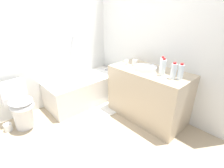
% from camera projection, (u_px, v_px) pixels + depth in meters
% --- Properties ---
extents(ground_plane, '(3.85, 3.85, 0.00)m').
position_uv_depth(ground_plane, '(83.00, 140.00, 2.24)').
color(ground_plane, tan).
extents(wall_back_tiled, '(3.25, 0.10, 2.48)m').
position_uv_depth(wall_back_tiled, '(34.00, 38.00, 2.58)').
color(wall_back_tiled, silver).
rests_on(wall_back_tiled, ground_plane).
extents(wall_right_mirror, '(0.10, 2.83, 2.48)m').
position_uv_depth(wall_right_mirror, '(153.00, 38.00, 2.65)').
color(wall_right_mirror, silver).
rests_on(wall_right_mirror, ground_plane).
extents(bathtub, '(1.46, 0.65, 1.22)m').
position_uv_depth(bathtub, '(85.00, 88.00, 3.14)').
color(bathtub, silver).
rests_on(bathtub, ground_plane).
extents(toilet, '(0.39, 0.56, 0.71)m').
position_uv_depth(toilet, '(20.00, 106.00, 2.39)').
color(toilet, white).
rests_on(toilet, ground_plane).
extents(vanity_counter, '(0.63, 1.22, 0.82)m').
position_uv_depth(vanity_counter, '(148.00, 94.00, 2.60)').
color(vanity_counter, tan).
rests_on(vanity_counter, ground_plane).
extents(sink_basin, '(0.32, 0.32, 0.06)m').
position_uv_depth(sink_basin, '(146.00, 68.00, 2.43)').
color(sink_basin, white).
rests_on(sink_basin, vanity_counter).
extents(sink_faucet, '(0.12, 0.15, 0.06)m').
position_uv_depth(sink_faucet, '(153.00, 66.00, 2.54)').
color(sink_faucet, silver).
rests_on(sink_faucet, vanity_counter).
extents(water_bottle_0, '(0.07, 0.07, 0.22)m').
position_uv_depth(water_bottle_0, '(173.00, 71.00, 2.07)').
color(water_bottle_0, silver).
rests_on(water_bottle_0, vanity_counter).
extents(water_bottle_1, '(0.07, 0.07, 0.22)m').
position_uv_depth(water_bottle_1, '(181.00, 72.00, 2.05)').
color(water_bottle_1, silver).
rests_on(water_bottle_1, vanity_counter).
extents(water_bottle_2, '(0.07, 0.07, 0.24)m').
position_uv_depth(water_bottle_2, '(162.00, 65.00, 2.27)').
color(water_bottle_2, silver).
rests_on(water_bottle_2, vanity_counter).
extents(water_bottle_3, '(0.07, 0.07, 0.25)m').
position_uv_depth(water_bottle_3, '(163.00, 68.00, 2.17)').
color(water_bottle_3, silver).
rests_on(water_bottle_3, vanity_counter).
extents(drinking_glass_0, '(0.07, 0.07, 0.08)m').
position_uv_depth(drinking_glass_0, '(126.00, 63.00, 2.65)').
color(drinking_glass_0, white).
rests_on(drinking_glass_0, vanity_counter).
extents(drinking_glass_1, '(0.08, 0.08, 0.10)m').
position_uv_depth(drinking_glass_1, '(135.00, 63.00, 2.61)').
color(drinking_glass_1, white).
rests_on(drinking_glass_1, vanity_counter).
extents(bath_mat, '(0.61, 0.37, 0.01)m').
position_uv_depth(bath_mat, '(111.00, 107.00, 2.99)').
color(bath_mat, white).
rests_on(bath_mat, ground_plane).
extents(toilet_paper_roll, '(0.11, 0.11, 0.12)m').
position_uv_depth(toilet_paper_roll, '(8.00, 127.00, 2.39)').
color(toilet_paper_roll, white).
rests_on(toilet_paper_roll, ground_plane).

